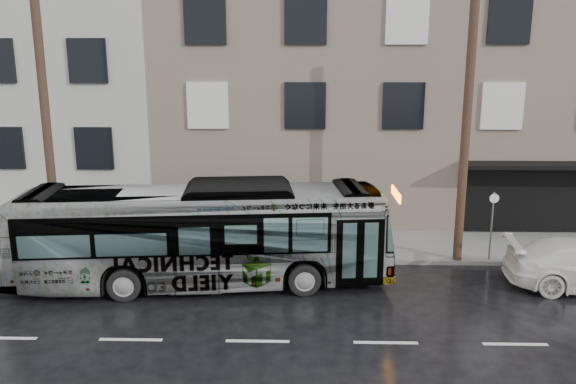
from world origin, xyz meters
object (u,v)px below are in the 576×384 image
(utility_pole_front, at_px, (466,130))
(sign_post, at_px, (491,226))
(dark_sedan, at_px, (17,262))
(bus, at_px, (203,235))
(utility_pole_rear, at_px, (47,129))

(utility_pole_front, height_order, sign_post, utility_pole_front)
(utility_pole_front, xyz_separation_m, dark_sedan, (-14.32, -2.21, -3.94))
(bus, bearing_deg, sign_post, -83.87)
(utility_pole_rear, distance_m, dark_sedan, 4.53)
(utility_pole_front, bearing_deg, sign_post, 0.00)
(sign_post, xyz_separation_m, bus, (-9.57, -2.04, 0.26))
(utility_pole_front, relative_size, sign_post, 3.75)
(sign_post, relative_size, bus, 0.21)
(utility_pole_front, distance_m, dark_sedan, 15.01)
(bus, height_order, dark_sedan, bus)
(utility_pole_front, xyz_separation_m, bus, (-8.47, -2.04, -3.04))
(dark_sedan, bearing_deg, bus, -90.87)
(utility_pole_front, distance_m, utility_pole_rear, 14.00)
(utility_pole_rear, xyz_separation_m, dark_sedan, (-0.32, -2.21, -3.94))
(dark_sedan, bearing_deg, utility_pole_front, -83.79)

